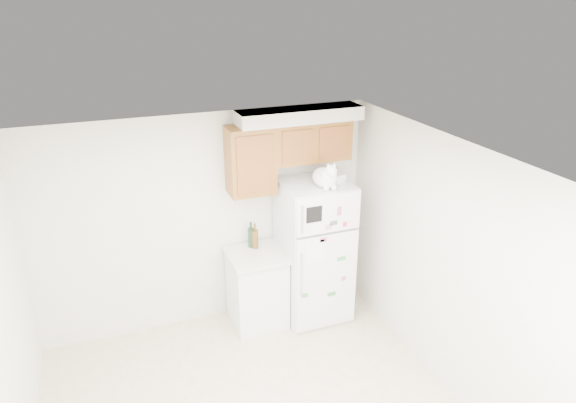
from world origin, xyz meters
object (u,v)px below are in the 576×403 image
cat (326,177)px  bottle_green (251,234)px  storage_box_back (330,172)px  storage_box_front (338,178)px  refrigerator (314,251)px  base_counter (257,287)px  bottle_amber (255,236)px

cat → bottle_green: bearing=151.4°
storage_box_back → storage_box_front: 0.20m
refrigerator → bottle_green: (-0.69, 0.24, 0.23)m
base_counter → bottle_amber: bottle_amber is taller
bottle_green → refrigerator: bearing=-18.9°
base_counter → storage_box_front: bearing=-8.2°
refrigerator → base_counter: refrigerator is taller
cat → bottle_green: cat is taller
cat → bottle_green: (-0.74, 0.40, -0.74)m
base_counter → bottle_amber: bearing=75.6°
refrigerator → storage_box_front: storage_box_front is taller
cat → bottle_amber: 1.09m
bottle_green → cat: bearing=-28.6°
base_counter → bottle_green: 0.64m
refrigerator → bottle_amber: (-0.66, 0.19, 0.22)m
bottle_amber → storage_box_back: bearing=-3.6°
bottle_amber → base_counter: bearing=-104.4°
base_counter → storage_box_back: size_ratio=5.11×
storage_box_back → refrigerator: bearing=-127.0°
refrigerator → cat: size_ratio=3.74×
storage_box_back → bottle_amber: size_ratio=0.59×
refrigerator → bottle_green: size_ratio=5.36×
cat → bottle_amber: size_ratio=1.48×
base_counter → cat: bearing=-18.1°
refrigerator → storage_box_front: size_ratio=11.33×
bottle_green → base_counter: bearing=-89.0°
refrigerator → base_counter: (-0.69, 0.07, -0.39)m
cat → storage_box_front: 0.23m
storage_box_back → bottle_amber: bearing=-160.3°
base_counter → storage_box_back: bearing=3.9°
cat → bottle_green: size_ratio=1.44×
refrigerator → storage_box_back: bearing=29.8°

